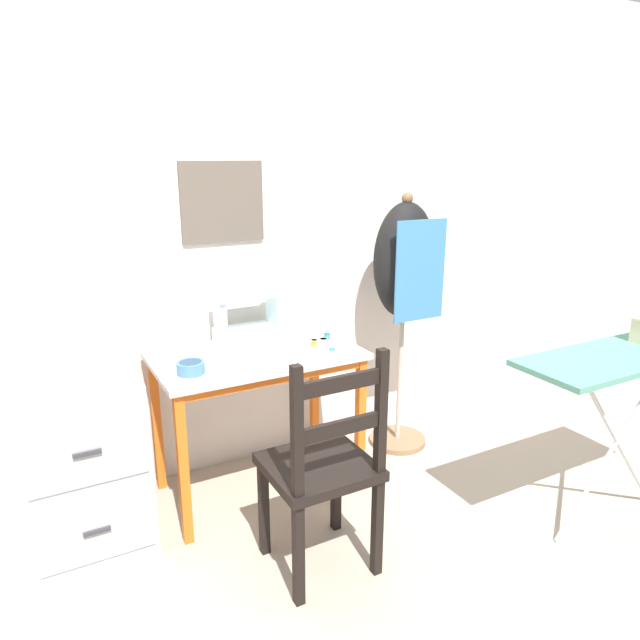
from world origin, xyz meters
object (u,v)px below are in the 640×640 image
thread_spool_mid_table (323,342)px  filing_cabinet (83,460)px  scissors (339,349)px  fabric_bowl (191,367)px  sewing_machine (258,314)px  thread_spool_near_machine (314,343)px  dress_form (405,272)px  ironing_board (630,361)px  wooden_chair (323,468)px  thread_spool_far_edge (327,335)px

thread_spool_mid_table → filing_cabinet: 1.17m
scissors → fabric_bowl: bearing=177.5°
sewing_machine → thread_spool_mid_table: bearing=-35.9°
thread_spool_near_machine → filing_cabinet: (-1.07, 0.03, -0.35)m
fabric_bowl → dress_form: dress_form is taller
ironing_board → fabric_bowl: bearing=151.7°
scissors → wooden_chair: wooden_chair is taller
wooden_chair → dress_form: size_ratio=0.66×
scissors → filing_cabinet: filing_cabinet is taller
sewing_machine → ironing_board: 1.65m
scissors → ironing_board: 1.25m
wooden_chair → ironing_board: size_ratio=0.87×
thread_spool_mid_table → wooden_chair: bearing=-118.8°
thread_spool_far_edge → ironing_board: ironing_board is taller
thread_spool_far_edge → ironing_board: 1.34m
sewing_machine → ironing_board: bearing=-43.1°
thread_spool_mid_table → wooden_chair: size_ratio=0.05×
scissors → thread_spool_near_machine: size_ratio=3.65×
thread_spool_near_machine → dress_form: size_ratio=0.03×
scissors → filing_cabinet: size_ratio=0.19×
sewing_machine → scissors: sewing_machine is taller
thread_spool_far_edge → dress_form: dress_form is taller
fabric_bowl → wooden_chair: wooden_chair is taller
dress_form → scissors: bearing=-158.8°
thread_spool_mid_table → wooden_chair: 0.74m
thread_spool_far_edge → filing_cabinet: 1.23m
sewing_machine → scissors: 0.43m
thread_spool_far_edge → wooden_chair: wooden_chair is taller
thread_spool_mid_table → dress_form: bearing=10.4°
sewing_machine → fabric_bowl: sewing_machine is taller
sewing_machine → thread_spool_mid_table: (0.26, -0.19, -0.13)m
fabric_bowl → ironing_board: (1.62, -0.87, 0.03)m
sewing_machine → dress_form: dress_form is taller
thread_spool_mid_table → wooden_chair: (-0.33, -0.60, -0.28)m
thread_spool_mid_table → filing_cabinet: filing_cabinet is taller
sewing_machine → dress_form: size_ratio=0.27×
thread_spool_far_edge → thread_spool_near_machine: bearing=-148.9°
sewing_machine → thread_spool_near_machine: (0.21, -0.19, -0.12)m
thread_spool_far_edge → ironing_board: (0.89, -1.00, 0.03)m
thread_spool_near_machine → filing_cabinet: bearing=178.1°
thread_spool_mid_table → ironing_board: ironing_board is taller
thread_spool_near_machine → ironing_board: (1.00, -0.94, 0.04)m
filing_cabinet → ironing_board: 2.32m
fabric_bowl → thread_spool_mid_table: 0.68m
fabric_bowl → thread_spool_far_edge: 0.74m
thread_spool_far_edge → dress_form: (0.49, 0.04, 0.27)m
filing_cabinet → dress_form: size_ratio=0.53×
sewing_machine → thread_spool_far_edge: 0.36m
thread_spool_far_edge → wooden_chair: 0.82m
sewing_machine → thread_spool_far_edge: (0.31, -0.13, -0.12)m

